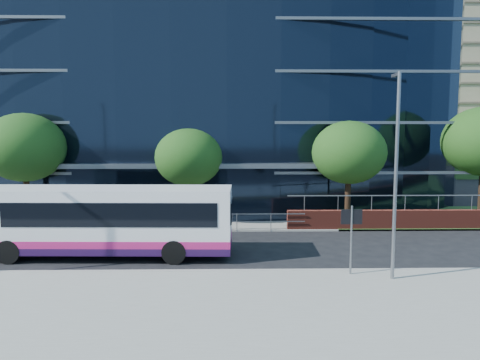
{
  "coord_description": "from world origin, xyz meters",
  "views": [
    {
      "loc": [
        -0.32,
        -19.92,
        6.0
      ],
      "look_at": [
        0.21,
        8.0,
        2.94
      ],
      "focal_mm": 35.0,
      "sensor_mm": 36.0,
      "label": 1
    }
  ],
  "objects_px": {
    "tree_far_b": "(189,158)",
    "streetlight_east": "(396,170)",
    "street_sign": "(351,225)",
    "tree_dist_e": "(420,140)",
    "city_bus": "(106,220)",
    "tree_far_c": "(349,153)",
    "tree_far_a": "(25,148)"
  },
  "relations": [
    {
      "from": "tree_far_b",
      "to": "streetlight_east",
      "type": "distance_m",
      "value": 14.74
    },
    {
      "from": "street_sign",
      "to": "city_bus",
      "type": "bearing_deg",
      "value": 162.6
    },
    {
      "from": "tree_far_b",
      "to": "city_bus",
      "type": "relative_size",
      "value": 0.5
    },
    {
      "from": "tree_far_c",
      "to": "city_bus",
      "type": "xyz_separation_m",
      "value": [
        -13.22,
        -7.23,
        -2.8
      ]
    },
    {
      "from": "street_sign",
      "to": "tree_dist_e",
      "type": "bearing_deg",
      "value": 64.88
    },
    {
      "from": "tree_far_b",
      "to": "city_bus",
      "type": "xyz_separation_m",
      "value": [
        -3.22,
        -7.73,
        -2.48
      ]
    },
    {
      "from": "street_sign",
      "to": "tree_far_c",
      "type": "distance_m",
      "value": 11.14
    },
    {
      "from": "tree_far_b",
      "to": "tree_dist_e",
      "type": "height_order",
      "value": "tree_dist_e"
    },
    {
      "from": "streetlight_east",
      "to": "tree_far_b",
      "type": "bearing_deg",
      "value": 127.63
    },
    {
      "from": "tree_dist_e",
      "to": "streetlight_east",
      "type": "height_order",
      "value": "streetlight_east"
    },
    {
      "from": "tree_dist_e",
      "to": "streetlight_east",
      "type": "distance_m",
      "value": 45.85
    },
    {
      "from": "tree_far_b",
      "to": "streetlight_east",
      "type": "height_order",
      "value": "streetlight_east"
    },
    {
      "from": "street_sign",
      "to": "city_bus",
      "type": "xyz_separation_m",
      "value": [
        -10.72,
        3.36,
        -0.42
      ]
    },
    {
      "from": "tree_far_a",
      "to": "tree_far_c",
      "type": "bearing_deg",
      "value": 0.0
    },
    {
      "from": "tree_far_a",
      "to": "tree_far_b",
      "type": "relative_size",
      "value": 1.15
    },
    {
      "from": "street_sign",
      "to": "tree_far_c",
      "type": "xyz_separation_m",
      "value": [
        2.5,
        10.59,
        2.39
      ]
    },
    {
      "from": "tree_far_c",
      "to": "streetlight_east",
      "type": "xyz_separation_m",
      "value": [
        -1.0,
        -11.17,
        -0.1
      ]
    },
    {
      "from": "tree_far_b",
      "to": "street_sign",
      "type": "bearing_deg",
      "value": -55.92
    },
    {
      "from": "tree_far_a",
      "to": "tree_dist_e",
      "type": "bearing_deg",
      "value": 39.96
    },
    {
      "from": "street_sign",
      "to": "tree_far_c",
      "type": "relative_size",
      "value": 0.43
    },
    {
      "from": "tree_far_c",
      "to": "street_sign",
      "type": "bearing_deg",
      "value": -103.29
    },
    {
      "from": "street_sign",
      "to": "city_bus",
      "type": "distance_m",
      "value": 11.24
    },
    {
      "from": "street_sign",
      "to": "streetlight_east",
      "type": "relative_size",
      "value": 0.35
    },
    {
      "from": "tree_far_b",
      "to": "tree_far_c",
      "type": "relative_size",
      "value": 0.93
    },
    {
      "from": "tree_far_c",
      "to": "tree_dist_e",
      "type": "relative_size",
      "value": 1.0
    },
    {
      "from": "tree_dist_e",
      "to": "city_bus",
      "type": "distance_m",
      "value": 48.81
    },
    {
      "from": "streetlight_east",
      "to": "city_bus",
      "type": "distance_m",
      "value": 13.12
    },
    {
      "from": "tree_far_a",
      "to": "city_bus",
      "type": "bearing_deg",
      "value": -46.82
    },
    {
      "from": "tree_far_c",
      "to": "streetlight_east",
      "type": "bearing_deg",
      "value": -95.11
    },
    {
      "from": "tree_far_b",
      "to": "streetlight_east",
      "type": "relative_size",
      "value": 0.76
    },
    {
      "from": "tree_far_a",
      "to": "city_bus",
      "type": "distance_m",
      "value": 10.4
    },
    {
      "from": "tree_far_b",
      "to": "tree_dist_e",
      "type": "distance_m",
      "value": 40.74
    }
  ]
}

